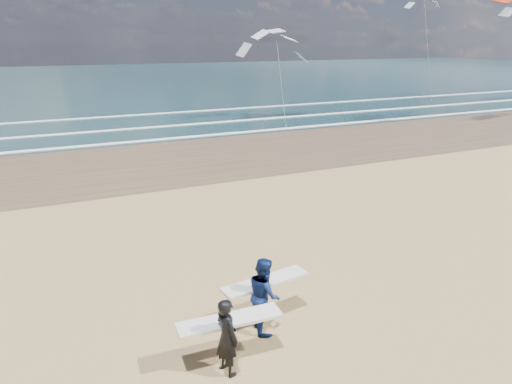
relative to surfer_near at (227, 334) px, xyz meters
name	(u,v)px	position (x,y,z in m)	size (l,w,h in m)	color
wet_sand_strip	(404,133)	(20.63, 18.11, -0.86)	(220.00, 12.00, 0.01)	#4E3A29
ocean	(191,78)	(20.63, 72.11, -0.86)	(220.00, 100.00, 0.02)	#183536
foam_breakers	(328,113)	(20.63, 28.21, -0.81)	(220.00, 11.70, 0.05)	white
surfer_near	(227,334)	(0.00, 0.00, 0.00)	(2.23, 1.02, 1.69)	black
surfer_far	(264,293)	(1.30, 1.01, 0.05)	(2.25, 1.25, 1.81)	#0E1F50
kite_1	(279,61)	(14.69, 26.64, 3.92)	(6.29, 4.79, 8.33)	slate
kite_5	(427,40)	(36.47, 33.29, 5.46)	(4.55, 4.60, 12.28)	slate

